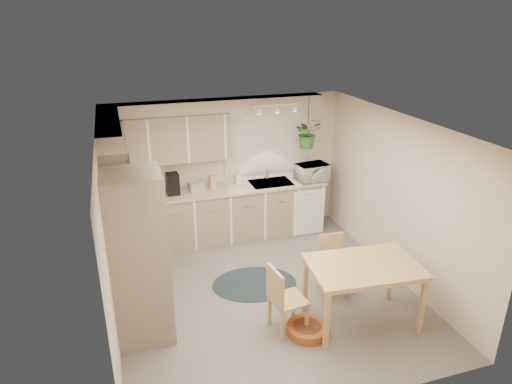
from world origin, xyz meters
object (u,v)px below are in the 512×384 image
chair_left (288,298)px  microwave (312,171)px  dining_table (361,294)px  braided_rug (254,284)px  pet_bed (307,329)px  chair_back (335,266)px

chair_left → microwave: (1.41, 2.51, 0.68)m
dining_table → microwave: microwave is taller
braided_rug → pet_bed: size_ratio=2.47×
pet_bed → dining_table: bearing=0.6°
chair_left → chair_back: 1.06m
dining_table → pet_bed: (-0.72, -0.01, -0.36)m
chair_left → pet_bed: chair_left is taller
dining_table → chair_left: size_ratio=1.50×
microwave → chair_left: bearing=-126.7°
chair_back → braided_rug: (-1.00, 0.53, -0.41)m
dining_table → braided_rug: 1.65m
chair_left → microwave: size_ratio=1.66×
chair_back → braided_rug: chair_back is taller
braided_rug → microwave: microwave is taller
chair_back → chair_left: bearing=32.8°
braided_rug → microwave: (1.50, 1.44, 1.12)m
dining_table → braided_rug: dining_table is taller
chair_left → braided_rug: bearing=177.9°
microwave → pet_bed: bearing=-121.9°
microwave → braided_rug: bearing=-143.8°
pet_bed → microwave: (1.22, 2.68, 1.06)m
pet_bed → microwave: bearing=65.6°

